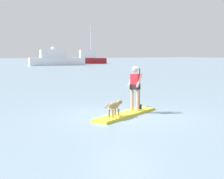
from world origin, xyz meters
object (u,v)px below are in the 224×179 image
Objects in this scene: paddleboard at (129,113)px; dog at (115,106)px; person_paddler at (135,85)px; moored_boat_far_starboard at (89,58)px; moored_boat_starboard at (56,59)px.

dog reaches higher than paddleboard.
person_paddler is 69.88m from moored_boat_far_starboard.
paddleboard is 2.11× the size of person_paddler.
paddleboard is 0.38× the size of moored_boat_far_starboard.
person_paddler is 0.18× the size of moored_boat_far_starboard.
moored_boat_far_starboard is at bearing 64.25° from person_paddler.
moored_boat_far_starboard is (30.36, 62.94, 0.22)m from person_paddler.
dog is at bearing -116.51° from moored_boat_far_starboard.
person_paddler is at bearing -108.41° from moored_boat_starboard.
person_paddler is 0.14× the size of moored_boat_starboard.
dog is at bearing -155.90° from person_paddler.
dog is 0.08× the size of moored_boat_starboard.
paddleboard is 1.15m from person_paddler.
moored_boat_starboard is 14.49m from moored_boat_far_starboard.
moored_boat_starboard is (18.71, 55.12, 1.22)m from paddleboard.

